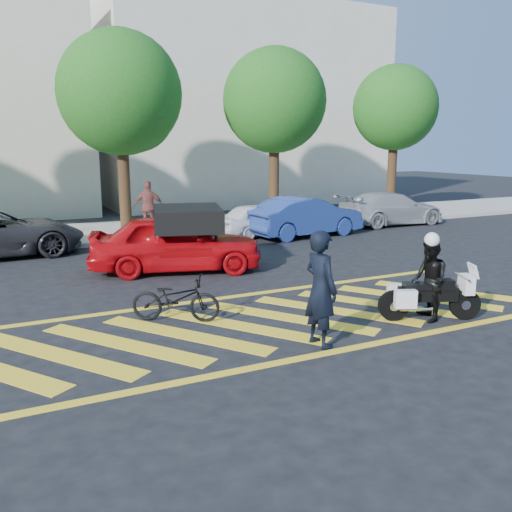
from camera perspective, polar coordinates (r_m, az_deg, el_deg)
name	(u,v)px	position (r m, az deg, el deg)	size (l,w,h in m)	color
ground	(267,321)	(10.68, 1.22, -6.90)	(90.00, 90.00, 0.00)	black
sidewalk	(127,231)	(21.76, -13.45, 2.58)	(60.00, 5.00, 0.15)	#9E998E
crosswalk	(266,322)	(10.66, 1.03, -6.91)	(12.33, 4.00, 0.01)	yellow
building_right	(240,108)	(33.02, -1.69, 15.34)	(16.00, 8.00, 11.00)	beige
tree_center	(123,98)	(21.66, -13.80, 15.86)	(4.60, 4.60, 7.56)	black
tree_right	(276,105)	(23.94, 2.15, 15.63)	(4.40, 4.40, 7.41)	black
tree_far_right	(396,111)	(27.60, 14.53, 14.54)	(4.00, 4.00, 7.10)	black
officer_bike	(321,289)	(9.24, 6.82, -3.46)	(0.73, 0.48, 2.01)	black
bicycle	(176,299)	(10.69, -8.44, -4.46)	(0.60, 1.73, 0.91)	black
police_motorcycle	(428,296)	(11.16, 17.68, -4.03)	(1.93, 1.09, 0.90)	black
officer_moto	(429,280)	(11.06, 17.77, -2.45)	(0.79, 0.61, 1.62)	black
red_convertible	(176,243)	(14.83, -8.39, 1.39)	(1.85, 4.60, 1.57)	#B8080E
parked_mid_right	(262,219)	(20.48, 0.67, 3.90)	(1.48, 3.67, 1.25)	white
parked_right	(305,217)	(20.37, 5.22, 4.15)	(1.58, 4.53, 1.49)	navy
parked_far_right	(391,209)	(23.96, 14.02, 4.86)	(1.95, 4.79, 1.39)	gray
pedestrian_right	(149,207)	(20.59, -11.21, 5.10)	(1.13, 0.47, 1.93)	brown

